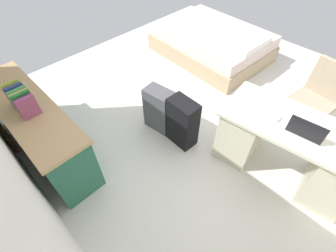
{
  "coord_description": "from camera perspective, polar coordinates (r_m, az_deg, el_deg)",
  "views": [
    {
      "loc": [
        -1.31,
        2.12,
        2.4
      ],
      "look_at": [
        -0.14,
        0.96,
        0.6
      ],
      "focal_mm": 25.58,
      "sensor_mm": 36.0,
      "label": 1
    }
  ],
  "objects": [
    {
      "name": "ground_plane",
      "position": [
        3.46,
        9.67,
        2.74
      ],
      "size": [
        5.54,
        5.54,
        0.0
      ],
      "primitive_type": "plane",
      "color": "silver"
    },
    {
      "name": "desk",
      "position": [
        2.83,
        26.41,
        -4.74
      ],
      "size": [
        1.51,
        0.84,
        0.73
      ],
      "color": "beige",
      "rests_on": "ground_plane"
    },
    {
      "name": "office_chair",
      "position": [
        3.44,
        31.18,
        4.51
      ],
      "size": [
        0.52,
        0.52,
        0.94
      ],
      "color": "black",
      "rests_on": "ground_plane"
    },
    {
      "name": "credenza",
      "position": [
        3.08,
        -28.47,
        -0.68
      ],
      "size": [
        1.8,
        0.48,
        0.76
      ],
      "color": "#28664C",
      "rests_on": "ground_plane"
    },
    {
      "name": "bed",
      "position": [
        4.62,
        10.49,
        18.88
      ],
      "size": [
        1.97,
        1.49,
        0.58
      ],
      "color": "tan",
      "rests_on": "ground_plane"
    },
    {
      "name": "suitcase_black",
      "position": [
        2.87,
        3.43,
        0.83
      ],
      "size": [
        0.37,
        0.23,
        0.64
      ],
      "primitive_type": "cube",
      "rotation": [
        0.0,
        0.0,
        -0.03
      ],
      "color": "black",
      "rests_on": "ground_plane"
    },
    {
      "name": "suitcase_spare_grey",
      "position": [
        3.06,
        -2.1,
        3.96
      ],
      "size": [
        0.39,
        0.26,
        0.6
      ],
      "primitive_type": "cube",
      "rotation": [
        0.0,
        0.0,
        0.13
      ],
      "color": "#4C4C51",
      "rests_on": "ground_plane"
    },
    {
      "name": "laptop",
      "position": [
        2.5,
        29.93,
        -0.9
      ],
      "size": [
        0.34,
        0.26,
        0.21
      ],
      "color": "#B7B7BC",
      "rests_on": "desk"
    },
    {
      "name": "computer_mouse",
      "position": [
        2.56,
        24.7,
        1.78
      ],
      "size": [
        0.07,
        0.11,
        0.03
      ],
      "primitive_type": "ellipsoid",
      "rotation": [
        0.0,
        0.0,
        0.13
      ],
      "color": "white",
      "rests_on": "desk"
    },
    {
      "name": "book_row",
      "position": [
        2.72,
        -31.48,
        5.31
      ],
      "size": [
        0.35,
        0.17,
        0.24
      ],
      "color": "#8D4161",
      "rests_on": "credenza"
    },
    {
      "name": "figurine_small",
      "position": [
        3.13,
        -34.01,
        8.24
      ],
      "size": [
        0.08,
        0.08,
        0.11
      ],
      "primitive_type": "cone",
      "color": "gold",
      "rests_on": "credenza"
    }
  ]
}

